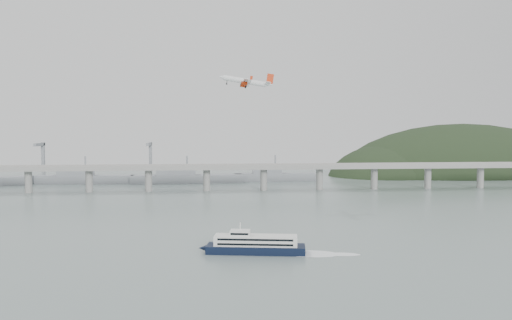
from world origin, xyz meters
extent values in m
plane|color=slate|center=(0.00, 0.00, 0.00)|extent=(900.00, 900.00, 0.00)
cube|color=gray|center=(0.00, 200.00, 20.00)|extent=(800.00, 22.00, 2.20)
cube|color=gray|center=(0.00, 189.50, 22.00)|extent=(800.00, 0.60, 1.80)
cube|color=gray|center=(0.00, 210.50, 22.00)|extent=(800.00, 0.60, 1.80)
cylinder|color=gray|center=(-180.00, 200.00, 9.50)|extent=(6.00, 6.00, 21.00)
cylinder|color=gray|center=(-130.00, 200.00, 9.50)|extent=(6.00, 6.00, 21.00)
cylinder|color=gray|center=(-80.00, 200.00, 9.50)|extent=(6.00, 6.00, 21.00)
cylinder|color=gray|center=(-30.00, 200.00, 9.50)|extent=(6.00, 6.00, 21.00)
cylinder|color=gray|center=(20.00, 200.00, 9.50)|extent=(6.00, 6.00, 21.00)
cylinder|color=gray|center=(70.00, 200.00, 9.50)|extent=(6.00, 6.00, 21.00)
cylinder|color=gray|center=(120.00, 200.00, 9.50)|extent=(6.00, 6.00, 21.00)
cylinder|color=gray|center=(170.00, 200.00, 9.50)|extent=(6.00, 6.00, 21.00)
cylinder|color=gray|center=(220.00, 200.00, 9.50)|extent=(6.00, 6.00, 21.00)
ellipsoid|color=black|center=(270.00, 330.00, -18.00)|extent=(320.00, 150.00, 156.00)
ellipsoid|color=black|center=(175.00, 320.00, -12.00)|extent=(140.00, 110.00, 96.00)
cube|color=gray|center=(-150.00, 270.00, 4.00)|extent=(95.67, 20.15, 8.00)
cube|color=gray|center=(-159.50, 270.00, 12.00)|extent=(33.90, 15.02, 8.00)
cylinder|color=gray|center=(-150.00, 270.00, 20.00)|extent=(1.60, 1.60, 14.00)
cube|color=gray|center=(-50.00, 265.00, 4.00)|extent=(110.55, 21.43, 8.00)
cube|color=gray|center=(-61.00, 265.00, 12.00)|extent=(39.01, 16.73, 8.00)
cylinder|color=gray|center=(-50.00, 265.00, 20.00)|extent=(1.60, 1.60, 14.00)
cube|color=gray|center=(40.00, 275.00, 4.00)|extent=(85.00, 13.60, 8.00)
cube|color=gray|center=(31.50, 275.00, 12.00)|extent=(29.75, 11.90, 8.00)
cylinder|color=gray|center=(40.00, 275.00, 20.00)|extent=(1.60, 1.60, 14.00)
cube|color=gray|center=(-200.00, 300.00, 20.00)|extent=(3.00, 3.00, 40.00)
cube|color=gray|center=(-200.00, 290.00, 38.00)|extent=(3.00, 28.00, 3.00)
cube|color=gray|center=(-90.00, 300.00, 20.00)|extent=(3.00, 3.00, 40.00)
cube|color=gray|center=(-90.00, 290.00, 38.00)|extent=(3.00, 28.00, 3.00)
cube|color=black|center=(-6.92, -20.11, 1.72)|extent=(44.13, 17.08, 3.44)
cone|color=black|center=(-29.86, -16.39, 1.72)|extent=(4.80, 4.09, 3.44)
cube|color=white|center=(-6.92, -20.11, 5.59)|extent=(37.06, 14.28, 4.30)
cube|color=black|center=(-7.62, -24.40, 6.71)|extent=(32.30, 5.37, 0.86)
cube|color=black|center=(-7.62, -24.40, 4.65)|extent=(32.30, 5.37, 0.86)
cube|color=black|center=(-6.23, -15.82, 6.71)|extent=(32.30, 5.37, 0.86)
cube|color=black|center=(-6.23, -15.82, 4.65)|extent=(32.30, 5.37, 0.86)
cube|color=white|center=(-13.72, -19.00, 8.86)|extent=(9.46, 7.32, 2.24)
cube|color=black|center=(-14.21, -22.02, 8.86)|extent=(7.66, 1.34, 0.86)
cylinder|color=white|center=(-13.72, -19.00, 11.62)|extent=(0.49, 0.49, 3.44)
ellipsoid|color=white|center=(16.86, -23.96, 0.04)|extent=(26.45, 16.20, 0.17)
ellipsoid|color=white|center=(28.76, -25.89, 0.04)|extent=(19.34, 9.09, 0.17)
cylinder|color=white|center=(-2.85, 105.27, 86.45)|extent=(28.52, 5.50, 8.05)
cone|color=white|center=(-18.72, 105.51, 89.00)|extent=(4.77, 3.89, 4.24)
cone|color=white|center=(13.59, 105.05, 84.32)|extent=(5.66, 3.81, 4.39)
cube|color=white|center=(-2.02, 105.21, 85.30)|extent=(5.24, 34.19, 2.91)
cube|color=white|center=(12.71, 105.10, 85.18)|extent=(3.29, 12.10, 1.38)
cube|color=red|center=(14.22, 105.25, 88.29)|extent=(5.50, 0.74, 7.17)
cylinder|color=red|center=(-3.70, 110.68, 83.87)|extent=(4.68, 2.59, 2.97)
cylinder|color=black|center=(-5.78, 110.71, 84.20)|extent=(0.77, 2.33, 2.34)
cube|color=white|center=(-3.54, 110.73, 84.86)|extent=(2.67, 0.35, 1.60)
cylinder|color=red|center=(-3.77, 99.64, 84.44)|extent=(4.68, 2.59, 2.97)
cylinder|color=black|center=(-5.85, 99.68, 84.78)|extent=(0.77, 2.33, 2.34)
cube|color=white|center=(-3.61, 99.69, 85.43)|extent=(2.67, 0.35, 1.60)
cylinder|color=black|center=(-2.29, 107.73, 83.39)|extent=(0.74, 0.49, 2.45)
cylinder|color=black|center=(-2.47, 107.67, 82.30)|extent=(1.27, 0.47, 1.28)
cylinder|color=black|center=(-2.33, 102.51, 83.66)|extent=(0.74, 0.49, 2.45)
cylinder|color=black|center=(-2.50, 102.45, 82.57)|extent=(1.27, 0.47, 1.28)
cylinder|color=black|center=(-15.20, 105.31, 85.59)|extent=(0.74, 0.49, 2.45)
cylinder|color=black|center=(-15.38, 105.26, 84.50)|extent=(1.27, 0.47, 1.28)
cube|color=red|center=(0.27, 122.29, 85.29)|extent=(1.97, 0.34, 2.64)
cube|color=red|center=(0.04, 88.19, 87.06)|extent=(1.97, 0.34, 2.64)
camera|label=1|loc=(-26.33, -234.56, 54.58)|focal=35.00mm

